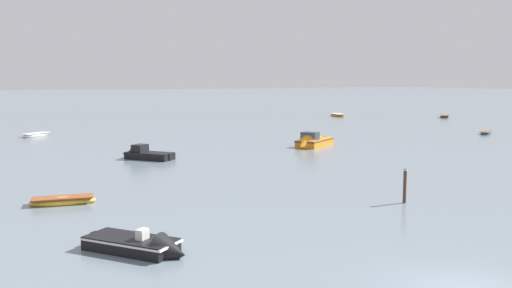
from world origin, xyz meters
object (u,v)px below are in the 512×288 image
Objects in this scene: rowboat_moored_3 at (444,117)px; motorboat_moored_2 at (311,144)px; motorboat_moored_0 at (145,248)px; rowboat_moored_2 at (35,135)px; motorboat_moored_4 at (142,156)px; rowboat_moored_5 at (486,133)px; mooring_post_left at (405,187)px; rowboat_moored_0 at (63,201)px; rowboat_moored_1 at (338,115)px.

motorboat_moored_2 is at bearing -17.69° from rowboat_moored_3.
rowboat_moored_2 is at bearing 142.08° from motorboat_moored_0.
motorboat_moored_4 is 44.08m from rowboat_moored_5.
mooring_post_left is at bearing 66.63° from rowboat_moored_2.
rowboat_moored_0 is at bearing -2.93° from motorboat_moored_2.
motorboat_moored_0 is at bearing 13.36° from motorboat_moored_2.
rowboat_moored_1 is at bearing -91.57° from motorboat_moored_4.
rowboat_moored_1 is 1.18× the size of rowboat_moored_3.
motorboat_moored_2 is 51.62m from rowboat_moored_3.
rowboat_moored_1 is at bearing -161.97° from motorboat_moored_2.
rowboat_moored_2 reaches higher than rowboat_moored_5.
motorboat_moored_4 is at bearing -32.10° from motorboat_moored_2.
motorboat_moored_4 is at bearing 127.12° from motorboat_moored_0.
rowboat_moored_1 reaches higher than rowboat_moored_2.
rowboat_moored_1 is 19.26m from rowboat_moored_3.
rowboat_moored_5 is at bearing 78.95° from motorboat_moored_0.
rowboat_moored_1 is 55.40m from rowboat_moored_2.
motorboat_moored_0 reaches higher than rowboat_moored_3.
rowboat_moored_1 is at bearing -123.48° from rowboat_moored_5.
rowboat_moored_1 is (58.28, 48.22, 0.05)m from rowboat_moored_0.
mooring_post_left reaches higher than motorboat_moored_2.
rowboat_moored_5 is at bearing 3.86° from rowboat_moored_1.
rowboat_moored_1 is at bearing -127.65° from rowboat_moored_0.
rowboat_moored_5 is (51.97, 22.93, -0.07)m from motorboat_moored_0.
motorboat_moored_4 reaches higher than rowboat_moored_3.
motorboat_moored_2 is (26.48, 13.32, 0.20)m from rowboat_moored_0.
rowboat_moored_2 is 0.61× the size of motorboat_moored_2.
rowboat_moored_2 is at bearing 104.68° from mooring_post_left.
rowboat_moored_1 is 81.73m from motorboat_moored_0.
mooring_post_left reaches higher than motorboat_moored_0.
rowboat_moored_1 is 1.09× the size of motorboat_moored_0.
rowboat_moored_5 is at bearing -128.17° from motorboat_moored_4.
mooring_post_left is (-42.05, -57.46, 0.70)m from rowboat_moored_1.
motorboat_moored_0 is at bearing 125.63° from motorboat_moored_4.
motorboat_moored_4 is 2.31× the size of mooring_post_left.
motorboat_moored_2 reaches higher than rowboat_moored_3.
rowboat_moored_3 is at bearing 87.81° from motorboat_moored_0.
rowboat_moored_5 is at bearing -153.85° from rowboat_moored_0.
rowboat_moored_5 is (-19.81, -23.09, -0.05)m from rowboat_moored_3.
motorboat_moored_2 is at bearing 94.25° from rowboat_moored_2.
motorboat_moored_4 reaches higher than motorboat_moored_0.
rowboat_moored_0 is 0.58× the size of motorboat_moored_2.
rowboat_moored_1 is at bearing 53.81° from mooring_post_left.
rowboat_moored_3 is (14.68, -12.46, -0.02)m from rowboat_moored_1.
motorboat_moored_2 is at bearing -26.67° from rowboat_moored_5.
motorboat_moored_0 is 15.10m from mooring_post_left.
mooring_post_left reaches higher than rowboat_moored_5.
rowboat_moored_2 is 69.22m from rowboat_moored_3.
mooring_post_left is (7.13, -23.32, 0.62)m from motorboat_moored_4.
rowboat_moored_5 is 42.94m from mooring_post_left.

